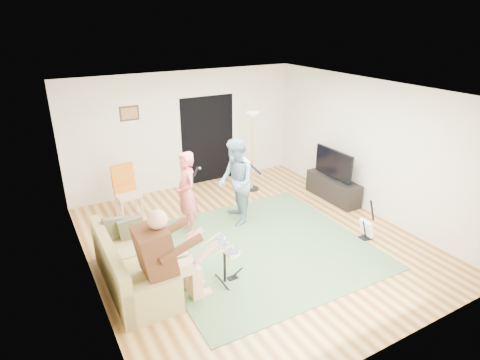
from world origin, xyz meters
The scene contains 19 objects.
floor centered at (0.00, 0.00, 0.00)m, with size 6.00×6.00×0.00m, color brown.
walls centered at (0.00, 0.00, 1.35)m, with size 5.50×6.00×2.70m, color beige, non-canonical shape.
ceiling centered at (0.00, 0.00, 2.70)m, with size 6.00×6.00×0.00m, color white.
window_blinds centered at (-2.74, 0.20, 1.55)m, with size 2.05×2.05×0.00m, color #9B6130.
doorway centered at (0.55, 2.99, 1.05)m, with size 2.10×2.10×0.00m, color black.
picture_frame centered at (-1.25, 2.99, 1.90)m, with size 0.42×0.03×0.32m, color #3F2314.
area_rug centered at (0.02, -0.28, 0.01)m, with size 3.56×3.45×0.02m, color #496940.
sofa centered at (-2.29, -0.19, 0.27)m, with size 0.82×1.98×0.80m.
drummer centered at (-1.86, -0.84, 0.57)m, with size 0.96×0.54×1.48m.
drum_kit centered at (-1.00, -0.84, 0.30)m, with size 0.37×0.66×0.68m.
singer centered at (-0.88, 0.89, 0.79)m, with size 0.58×0.38×1.58m, color #E56365.
microphone centered at (-0.68, 0.89, 1.18)m, with size 0.06×0.06×0.24m, color black, non-canonical shape.
guitarist centered at (0.09, 0.79, 0.85)m, with size 0.83×0.65×1.70m, color #7291A7.
guitar_held centered at (0.29, 0.79, 1.16)m, with size 0.12×0.60×0.26m, color white, non-canonical shape.
guitar_spare centered at (1.86, -0.97, 0.22)m, with size 0.28×0.25×0.78m.
torchiere_lamp centered at (1.20, 2.01, 1.26)m, with size 0.33×0.33×1.84m.
dining_chair centered at (-1.69, 2.05, 0.39)m, with size 0.49×0.51×1.09m.
tv_cabinet centered at (2.50, 0.67, 0.25)m, with size 0.40×1.40×0.50m, color black.
television centered at (2.45, 0.67, 0.85)m, with size 0.06×1.09×0.61m, color black.
Camera 1 is at (-3.32, -5.42, 3.82)m, focal length 30.00 mm.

